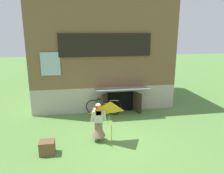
% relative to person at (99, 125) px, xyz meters
% --- Properties ---
extents(ground_plane, '(60.00, 60.00, 0.00)m').
position_rel_person_xyz_m(ground_plane, '(0.72, 0.03, -0.63)').
color(ground_plane, '#56843D').
extents(log_house, '(7.42, 6.12, 5.57)m').
position_rel_person_xyz_m(log_house, '(0.72, 5.53, 2.15)').
color(log_house, '#ADA393').
rests_on(log_house, ground_plane).
extents(person, '(0.60, 0.52, 1.51)m').
position_rel_person_xyz_m(person, '(0.00, 0.00, 0.00)').
color(person, '#7F6B51').
rests_on(person, ground_plane).
extents(kite, '(1.02, 0.97, 1.65)m').
position_rel_person_xyz_m(kite, '(0.37, -0.55, 0.66)').
color(kite, orange).
rests_on(kite, ground_plane).
extents(bicycle_silver, '(1.76, 0.49, 0.82)m').
position_rel_person_xyz_m(bicycle_silver, '(0.55, 2.67, -0.24)').
color(bicycle_silver, black).
rests_on(bicycle_silver, ground_plane).
extents(wooden_crate, '(0.51, 0.43, 0.47)m').
position_rel_person_xyz_m(wooden_crate, '(-1.83, -0.62, -0.40)').
color(wooden_crate, brown).
rests_on(wooden_crate, ground_plane).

